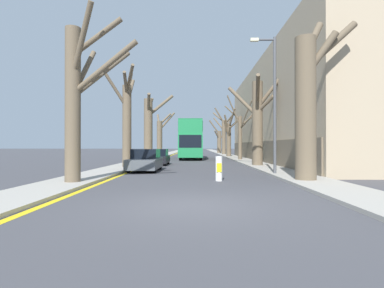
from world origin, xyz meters
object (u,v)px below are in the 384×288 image
Objects in this scene: street_tree_right_0 at (307,102)px; lamp_post at (273,98)px; street_tree_right_3 at (229,137)px; parked_car_0 at (146,161)px; street_tree_left_3 at (160,136)px; street_tree_left_2 at (149,127)px; street_tree_right_1 at (258,119)px; street_tree_right_4 at (224,133)px; street_tree_left_1 at (127,118)px; parked_car_1 at (158,157)px; street_tree_left_0 at (78,96)px; traffic_bollard at (219,169)px; double_decker_bus at (191,138)px; street_tree_right_2 at (241,131)px; street_tree_right_5 at (219,140)px.

lamp_post reaches higher than street_tree_right_0.
parked_car_0 is (-7.83, -23.52, -2.23)m from street_tree_right_3.
lamp_post is at bearing -69.83° from street_tree_left_3.
street_tree_left_2 is 12.81m from street_tree_right_1.
street_tree_right_3 reaches higher than street_tree_left_3.
street_tree_right_4 is at bearing 64.68° from street_tree_left_2.
street_tree_left_1 reaches higher than parked_car_1.
street_tree_left_2 reaches higher than street_tree_left_0.
street_tree_right_4 is 7.29× the size of traffic_bollard.
parked_car_1 is at bearing -106.46° from street_tree_right_4.
double_decker_bus is at bearing 81.39° from parked_car_0.
street_tree_left_2 is 1.01× the size of street_tree_right_2.
lamp_post reaches higher than street_tree_left_0.
street_tree_right_4 reaches higher than street_tree_left_3.
double_decker_bus is at bearing 74.08° from street_tree_left_1.
street_tree_left_2 is (-0.06, 10.31, 0.05)m from street_tree_left_1.
double_decker_bus is 1.37× the size of lamp_post.
street_tree_left_3 is 13.01m from street_tree_right_2.
street_tree_left_3 reaches higher than traffic_bollard.
street_tree_right_3 is at bearing 82.94° from traffic_bollard.
street_tree_right_4 reaches higher than traffic_bollard.
double_decker_bus is at bearing -108.72° from street_tree_right_4.
street_tree_right_4 is 1.09× the size of lamp_post.
street_tree_right_0 is at bearing -89.71° from street_tree_right_5.
street_tree_right_3 is at bearing 91.42° from street_tree_right_2.
double_decker_bus is 17.43m from parked_car_0.
street_tree_left_2 is at bearing -132.65° from double_decker_bus.
street_tree_right_5 is at bearing 89.36° from lamp_post.
street_tree_left_2 is 1.06× the size of street_tree_right_3.
street_tree_left_2 is at bearing -130.78° from street_tree_right_3.
street_tree_right_5 is at bearing 72.17° from street_tree_left_2.
street_tree_right_3 is 26.29m from lamp_post.
street_tree_right_1 is 6.42× the size of traffic_bollard.
street_tree_right_4 is at bearing 71.28° from double_decker_bus.
street_tree_left_3 is 5.60× the size of traffic_bollard.
street_tree_left_2 reaches higher than double_decker_bus.
street_tree_right_2 is at bearing -88.58° from street_tree_right_3.
street_tree_right_1 is at bearing 68.63° from traffic_bollard.
parked_car_0 is (1.74, -22.02, -2.25)m from street_tree_left_3.
street_tree_right_0 reaches higher than street_tree_left_0.
lamp_post is (-0.47, -26.26, 1.31)m from street_tree_right_3.
street_tree_left_0 is 6.28× the size of traffic_bollard.
street_tree_right_1 is at bearing 26.84° from parked_car_0.
street_tree_right_1 is (9.64, -18.02, 0.73)m from street_tree_left_3.
street_tree_left_2 is at bearing 108.69° from traffic_bollard.
street_tree_left_3 is 0.92× the size of street_tree_right_5.
street_tree_right_2 is 0.68× the size of double_decker_bus.
street_tree_right_4 reaches higher than street_tree_right_3.
street_tree_right_1 is at bearing -89.94° from street_tree_right_5.
street_tree_right_4 is at bearing 84.49° from traffic_bollard.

